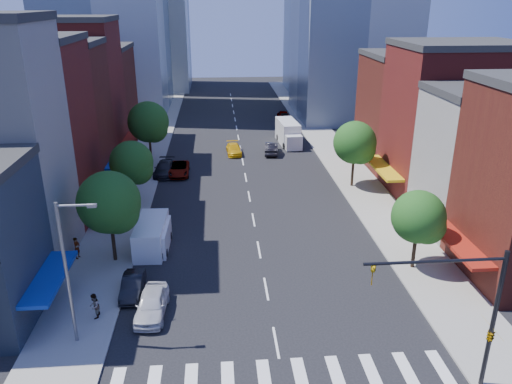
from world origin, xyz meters
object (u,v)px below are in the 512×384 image
parked_car_third (179,169)px  pedestrian_near (77,248)px  cargo_van_near (151,236)px  taxi (234,149)px  traffic_car_oncoming (271,148)px  parked_car_front (152,304)px  pedestrian_far (94,306)px  traffic_car_far (283,115)px  parked_car_second (133,286)px  box_truck (288,133)px  parked_car_rear (164,168)px  cargo_van_far (157,238)px

parked_car_third → pedestrian_near: (-6.71, -20.15, 0.33)m
cargo_van_near → taxi: size_ratio=1.25×
traffic_car_oncoming → pedestrian_near: (-18.53, -27.82, 0.25)m
parked_car_front → pedestrian_far: (-3.60, -0.28, 0.22)m
taxi → traffic_car_far: 22.08m
parked_car_second → box_truck: size_ratio=0.49×
parked_car_rear → box_truck: box_truck is taller
pedestrian_near → cargo_van_far: bearing=-63.4°
cargo_van_near → traffic_car_far: cargo_van_near is taller
cargo_van_far → taxi: size_ratio=1.01×
taxi → parked_car_second: bearing=-106.8°
parked_car_rear → pedestrian_far: pedestrian_far is taller
traffic_car_oncoming → parked_car_third: bearing=39.8°
taxi → traffic_car_oncoming: (5.03, -0.19, 0.12)m
pedestrian_near → traffic_car_oncoming: bearing=-19.9°
parked_car_rear → traffic_car_oncoming: bearing=32.5°
parked_car_second → pedestrian_near: pedestrian_near is taller
parked_car_rear → cargo_van_near: bearing=-84.5°
traffic_car_oncoming → pedestrian_far: bearing=73.7°
cargo_van_near → taxi: cargo_van_near is taller
parked_car_rear → cargo_van_far: (1.13, -18.91, 0.22)m
traffic_car_far → pedestrian_near: size_ratio=2.58×
cargo_van_near → pedestrian_far: cargo_van_near is taller
traffic_car_far → pedestrian_far: 59.62m
cargo_van_near → box_truck: (15.80, 31.12, 0.31)m
taxi → parked_car_front: bearing=-103.4°
parked_car_front → pedestrian_near: (-6.73, 7.96, 0.25)m
parked_car_rear → traffic_car_oncoming: traffic_car_oncoming is taller
cargo_van_far → pedestrian_near: 6.29m
cargo_van_near → traffic_car_far: bearing=71.8°
parked_car_third → parked_car_rear: parked_car_rear is taller
cargo_van_near → taxi: 27.81m
parked_car_front → cargo_van_far: size_ratio=1.00×
traffic_car_far → pedestrian_near: bearing=66.3°
cargo_van_near → box_truck: box_truck is taller
box_truck → pedestrian_far: bearing=-118.3°
parked_car_rear → parked_car_second: bearing=-86.3°
parked_car_second → pedestrian_far: size_ratio=2.31×
box_truck → pedestrian_near: bearing=-127.5°
traffic_car_far → cargo_van_near: bearing=71.6°
parked_car_front → traffic_car_oncoming: parked_car_front is taller
parked_car_front → traffic_car_oncoming: (11.80, 35.78, -0.01)m
parked_car_second → cargo_van_near: size_ratio=0.69×
cargo_van_near → pedestrian_far: size_ratio=3.35×
parked_car_front → taxi: size_ratio=1.01×
parked_car_front → taxi: (6.77, 35.97, -0.12)m
parked_car_rear → traffic_car_far: bearing=60.8°
traffic_car_oncoming → traffic_car_far: bearing=-95.1°
parked_car_second → cargo_van_far: bearing=81.5°
parked_car_rear → pedestrian_near: (-5.00, -20.31, 0.28)m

